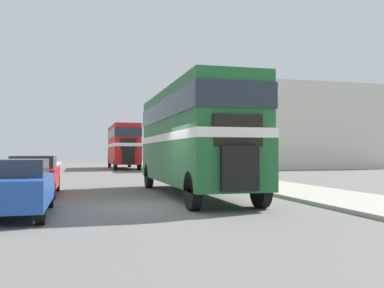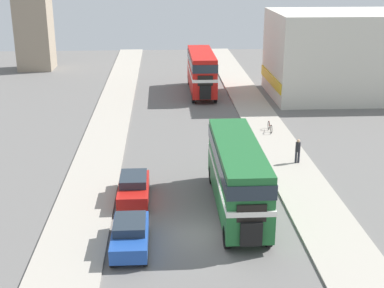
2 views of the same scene
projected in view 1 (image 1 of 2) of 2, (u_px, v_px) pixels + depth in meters
name	position (u px, v px, depth m)	size (l,w,h in m)	color
ground_plane	(151.00, 207.00, 13.17)	(120.00, 120.00, 0.00)	slate
sidewalk_right	(343.00, 199.00, 14.89)	(3.50, 120.00, 0.12)	#A8A093
double_decker_bus	(192.00, 133.00, 16.57)	(2.42, 10.28, 4.05)	#1E602D
bus_distant	(123.00, 143.00, 43.91)	(2.51, 10.31, 4.41)	red
car_parked_near	(15.00, 187.00, 11.25)	(1.77, 4.09, 1.49)	#1E479E
car_parked_mid	(34.00, 175.00, 16.71)	(1.78, 4.31, 1.54)	red
pedestrian_walking	(250.00, 162.00, 24.62)	(0.35, 0.35, 1.74)	#282833
bicycle_on_pavement	(205.00, 169.00, 31.51)	(0.05, 1.76, 0.78)	black
shop_building_block	(289.00, 128.00, 46.58)	(21.51, 10.48, 8.68)	beige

